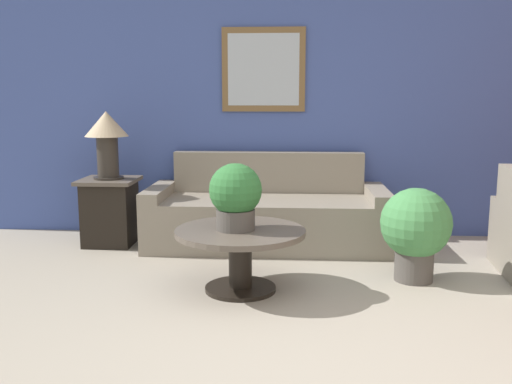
% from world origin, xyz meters
% --- Properties ---
extents(ground_plane, '(20.00, 20.00, 0.00)m').
position_xyz_m(ground_plane, '(0.00, 0.00, 0.00)').
color(ground_plane, gray).
extents(wall_back, '(6.97, 0.09, 2.60)m').
position_xyz_m(wall_back, '(-0.01, 3.09, 1.31)').
color(wall_back, '#42569E').
rests_on(wall_back, ground_plane).
extents(couch_main, '(2.23, 0.90, 0.86)m').
position_xyz_m(couch_main, '(-0.49, 2.60, 0.28)').
color(couch_main, gray).
rests_on(couch_main, ground_plane).
extents(coffee_table, '(0.94, 0.94, 0.46)m').
position_xyz_m(coffee_table, '(-0.63, 1.29, 0.33)').
color(coffee_table, black).
rests_on(coffee_table, ground_plane).
extents(side_table, '(0.52, 0.52, 0.63)m').
position_xyz_m(side_table, '(-1.98, 2.54, 0.32)').
color(side_table, black).
rests_on(side_table, ground_plane).
extents(table_lamp, '(0.40, 0.40, 0.63)m').
position_xyz_m(table_lamp, '(-1.98, 2.54, 1.05)').
color(table_lamp, '#2D2823').
rests_on(table_lamp, side_table).
extents(potted_plant_on_table, '(0.38, 0.38, 0.48)m').
position_xyz_m(potted_plant_on_table, '(-0.66, 1.28, 0.71)').
color(potted_plant_on_table, '#4C4742').
rests_on(potted_plant_on_table, coffee_table).
extents(potted_plant_floor, '(0.54, 0.54, 0.72)m').
position_xyz_m(potted_plant_floor, '(0.68, 1.60, 0.41)').
color(potted_plant_floor, '#4C4742').
rests_on(potted_plant_floor, ground_plane).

